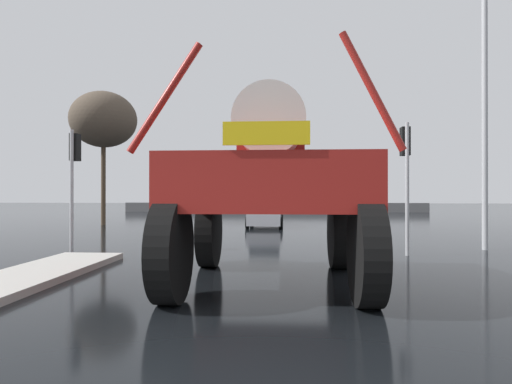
% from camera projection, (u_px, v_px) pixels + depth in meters
% --- Properties ---
extents(ground_plane, '(120.00, 120.00, 0.00)m').
position_uv_depth(ground_plane, '(263.00, 230.00, 21.17)').
color(ground_plane, black).
extents(oversize_sprayer, '(4.42, 5.30, 4.34)m').
position_uv_depth(oversize_sprayer, '(271.00, 186.00, 8.68)').
color(oversize_sprayer, black).
rests_on(oversize_sprayer, ground).
extents(sedan_ahead, '(1.90, 4.11, 1.52)m').
position_uv_depth(sedan_ahead, '(265.00, 214.00, 23.29)').
color(sedan_ahead, '#B7B7BF').
rests_on(sedan_ahead, ground).
extents(traffic_signal_near_left, '(0.24, 0.54, 3.75)m').
position_uv_depth(traffic_signal_near_left, '(74.00, 163.00, 13.30)').
color(traffic_signal_near_left, '#A8AAAF').
rests_on(traffic_signal_near_left, ground).
extents(traffic_signal_near_right, '(0.24, 0.54, 3.86)m').
position_uv_depth(traffic_signal_near_right, '(406.00, 159.00, 12.63)').
color(traffic_signal_near_right, '#A8AAAF').
rests_on(traffic_signal_near_right, ground).
extents(streetlight_near_right, '(1.80, 0.24, 8.51)m').
position_uv_depth(streetlight_near_right, '(489.00, 103.00, 13.74)').
color(streetlight_near_right, '#A8AAAF').
rests_on(streetlight_near_right, ground).
extents(bare_tree_left, '(3.76, 3.76, 7.65)m').
position_uv_depth(bare_tree_left, '(103.00, 120.00, 24.67)').
color(bare_tree_left, '#473828').
rests_on(bare_tree_left, ground).
extents(roadside_barrier, '(29.68, 0.24, 0.90)m').
position_uv_depth(roadside_barrier, '(274.00, 207.00, 42.12)').
color(roadside_barrier, '#59595B').
rests_on(roadside_barrier, ground).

